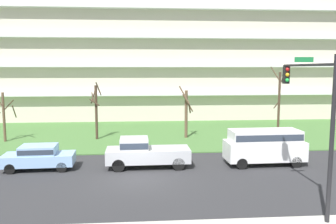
{
  "coord_description": "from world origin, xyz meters",
  "views": [
    {
      "loc": [
        0.28,
        -19.67,
        6.4
      ],
      "look_at": [
        2.28,
        6.0,
        3.19
      ],
      "focal_mm": 37.18,
      "sensor_mm": 36.0,
      "label": 1
    }
  ],
  "objects": [
    {
      "name": "ground",
      "position": [
        0.0,
        0.0,
        0.0
      ],
      "size": [
        160.0,
        160.0,
        0.0
      ],
      "primitive_type": "plane",
      "color": "#2D2D30"
    },
    {
      "name": "tree_center",
      "position": [
        4.4,
        11.68,
        2.44
      ],
      "size": [
        1.33,
        0.98,
        4.86
      ],
      "color": "brown",
      "rests_on": "ground"
    },
    {
      "name": "tree_far_left",
      "position": [
        -11.62,
        11.26,
        2.38
      ],
      "size": [
        1.96,
        1.94,
        4.37
      ],
      "color": "brown",
      "rests_on": "ground"
    },
    {
      "name": "apartment_building",
      "position": [
        0.0,
        28.75,
        10.06
      ],
      "size": [
        53.71,
        14.45,
        20.11
      ],
      "color": "beige",
      "rests_on": "ground"
    },
    {
      "name": "grass_lawn_strip",
      "position": [
        0.0,
        14.0,
        0.04
      ],
      "size": [
        80.0,
        16.0,
        0.08
      ],
      "primitive_type": "cube",
      "color": "#477238",
      "rests_on": "ground"
    },
    {
      "name": "pickup_silver_near_left",
      "position": [
        0.47,
        2.5,
        1.02
      ],
      "size": [
        5.43,
        2.08,
        1.95
      ],
      "rotation": [
        0.0,
        0.0,
        3.16
      ],
      "color": "#B7BABF",
      "rests_on": "ground"
    },
    {
      "name": "van_white_near_right",
      "position": [
        8.48,
        2.5,
        1.4
      ],
      "size": [
        5.25,
        2.14,
        2.36
      ],
      "rotation": [
        0.0,
        0.0,
        3.17
      ],
      "color": "white",
      "rests_on": "ground"
    },
    {
      "name": "tree_right",
      "position": [
        12.98,
        11.33,
        3.4
      ],
      "size": [
        1.5,
        1.48,
        6.77
      ],
      "color": "#423023",
      "rests_on": "ground"
    },
    {
      "name": "sedan_blue_center_left",
      "position": [
        -6.25,
        2.5,
        0.87
      ],
      "size": [
        4.47,
        1.98,
        1.57
      ],
      "rotation": [
        0.0,
        0.0,
        3.18
      ],
      "color": "#8CB2E0",
      "rests_on": "ground"
    },
    {
      "name": "tree_left",
      "position": [
        -3.75,
        11.64,
        2.71
      ],
      "size": [
        1.06,
        1.03,
        5.24
      ],
      "color": "#423023",
      "rests_on": "ground"
    },
    {
      "name": "traffic_signal_mast",
      "position": [
        7.87,
        -5.01,
        4.72
      ],
      "size": [
        0.9,
        5.04,
        6.97
      ],
      "color": "black",
      "rests_on": "ground"
    }
  ]
}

